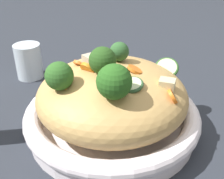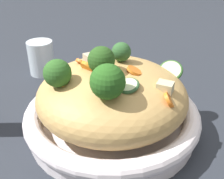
# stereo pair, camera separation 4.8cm
# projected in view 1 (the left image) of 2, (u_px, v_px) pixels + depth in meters

# --- Properties ---
(ground_plane) EXTENTS (3.00, 3.00, 0.00)m
(ground_plane) POSITION_uv_depth(u_px,v_px,m) (112.00, 128.00, 0.53)
(ground_plane) COLOR #272B33
(serving_bowl) EXTENTS (0.32, 0.32, 0.05)m
(serving_bowl) POSITION_uv_depth(u_px,v_px,m) (112.00, 117.00, 0.51)
(serving_bowl) COLOR white
(serving_bowl) RESTS_ON ground_plane
(noodle_heap) EXTENTS (0.27, 0.27, 0.11)m
(noodle_heap) POSITION_uv_depth(u_px,v_px,m) (112.00, 95.00, 0.49)
(noodle_heap) COLOR tan
(noodle_heap) RESTS_ON serving_bowl
(broccoli_florets) EXTENTS (0.15, 0.15, 0.06)m
(broccoli_florets) POSITION_uv_depth(u_px,v_px,m) (98.00, 72.00, 0.42)
(broccoli_florets) COLOR #97B06B
(broccoli_florets) RESTS_ON serving_bowl
(carrot_coins) EXTENTS (0.20, 0.11, 0.05)m
(carrot_coins) POSITION_uv_depth(u_px,v_px,m) (108.00, 76.00, 0.45)
(carrot_coins) COLOR orange
(carrot_coins) RESTS_ON serving_bowl
(zucchini_slices) EXTENTS (0.07, 0.17, 0.04)m
(zucchini_slices) POSITION_uv_depth(u_px,v_px,m) (156.00, 73.00, 0.48)
(zucchini_slices) COLOR beige
(zucchini_slices) RESTS_ON serving_bowl
(chicken_chunks) EXTENTS (0.16, 0.04, 0.04)m
(chicken_chunks) POSITION_uv_depth(u_px,v_px,m) (109.00, 68.00, 0.46)
(chicken_chunks) COLOR #C6BD8F
(chicken_chunks) RESTS_ON serving_bowl
(drinking_glass) EXTENTS (0.07, 0.07, 0.09)m
(drinking_glass) POSITION_uv_depth(u_px,v_px,m) (29.00, 61.00, 0.70)
(drinking_glass) COLOR silver
(drinking_glass) RESTS_ON ground_plane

